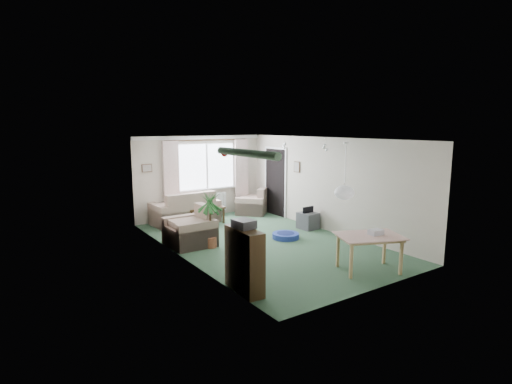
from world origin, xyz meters
TOP-DOWN VIEW (x-y plane):
  - ground at (0.00, 0.00)m, footprint 6.50×6.50m
  - window at (0.20, 3.23)m, footprint 1.80×0.03m
  - curtain_rod at (0.20, 3.15)m, footprint 2.60×0.03m
  - curtain_left at (-0.95, 3.13)m, footprint 0.45×0.08m
  - curtain_right at (1.35, 3.13)m, footprint 0.45×0.08m
  - radiator at (0.20, 3.19)m, footprint 1.20×0.10m
  - doorway at (1.99, 2.20)m, footprint 0.03×0.95m
  - pendant_lamp at (0.20, -2.30)m, footprint 0.36×0.36m
  - tinsel_garland at (-1.92, -2.30)m, footprint 1.60×1.60m
  - bauble_cluster_a at (1.30, 0.90)m, footprint 0.20×0.20m
  - bauble_cluster_b at (1.60, -0.30)m, footprint 0.20×0.20m
  - wall_picture_back at (-1.60, 3.23)m, footprint 0.28×0.03m
  - wall_picture_right at (1.98, 1.20)m, footprint 0.03×0.24m
  - sofa at (-0.73, 2.75)m, footprint 1.84×1.05m
  - armchair_corner at (1.48, 2.73)m, footprint 1.23×1.23m
  - armchair_left at (-1.50, 0.77)m, footprint 0.97×1.02m
  - coffee_table at (-0.27, 2.46)m, footprint 1.09×0.70m
  - photo_frame at (-0.19, 2.49)m, footprint 0.12×0.03m
  - bookshelf at (-1.84, -2.10)m, footprint 0.34×0.88m
  - hifi_box at (-1.82, -2.06)m, footprint 0.31×0.37m
  - houseplant at (-1.19, 0.34)m, footprint 0.57×0.57m
  - dining_table at (0.59, -2.60)m, footprint 1.26×1.07m
  - gift_box at (0.71, -2.64)m, footprint 0.27×0.21m
  - tv_cube at (1.70, 0.38)m, footprint 0.46×0.50m
  - pet_bed at (0.64, -0.02)m, footprint 0.77×0.77m

SIDE VIEW (x-z plane):
  - ground at x=0.00m, z-range 0.00..0.00m
  - pet_bed at x=0.64m, z-range 0.00..0.13m
  - tv_cube at x=1.70m, z-range 0.00..0.43m
  - coffee_table at x=-0.27m, z-range 0.00..0.46m
  - dining_table at x=0.59m, z-range 0.00..0.67m
  - armchair_corner at x=1.48m, z-range 0.00..0.80m
  - radiator at x=0.20m, z-range 0.12..0.68m
  - sofa at x=-0.73m, z-range 0.00..0.90m
  - armchair_left at x=-1.50m, z-range 0.00..0.90m
  - bookshelf at x=-1.84m, z-range 0.00..1.06m
  - photo_frame at x=-0.19m, z-range 0.46..0.62m
  - houseplant at x=-1.19m, z-range 0.00..1.28m
  - gift_box at x=0.71m, z-range 0.67..0.79m
  - doorway at x=1.99m, z-range 0.00..2.00m
  - hifi_box at x=-1.82m, z-range 1.06..1.20m
  - curtain_left at x=-0.95m, z-range 0.27..2.27m
  - curtain_right at x=1.35m, z-range 0.27..2.27m
  - pendant_lamp at x=0.20m, z-range 1.30..1.66m
  - window at x=0.20m, z-range 0.85..2.15m
  - wall_picture_back at x=-1.60m, z-range 1.44..1.66m
  - wall_picture_right at x=1.98m, z-range 1.40..1.70m
  - bauble_cluster_a at x=1.30m, z-range 2.12..2.32m
  - bauble_cluster_b at x=1.60m, z-range 2.12..2.32m
  - curtain_rod at x=0.20m, z-range 2.25..2.29m
  - tinsel_garland at x=-1.92m, z-range 2.22..2.34m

